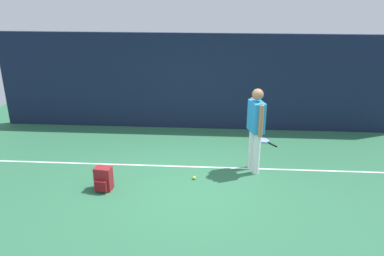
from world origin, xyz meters
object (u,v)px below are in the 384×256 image
tennis_player (256,125)px  tennis_racket (264,141)px  tennis_ball_near_player (194,178)px  backpack (103,179)px

tennis_player → tennis_racket: tennis_player is taller
tennis_racket → tennis_player: bearing=129.5°
tennis_player → tennis_ball_near_player: size_ratio=25.76×
tennis_racket → tennis_ball_near_player: bearing=105.6°
backpack → tennis_ball_near_player: (1.63, 0.50, -0.18)m
tennis_player → tennis_racket: (0.38, 1.51, -0.95)m
tennis_racket → tennis_ball_near_player: size_ratio=9.07×
tennis_racket → backpack: size_ratio=1.36×
backpack → tennis_racket: bearing=46.1°
tennis_racket → tennis_ball_near_player: (-1.54, -1.97, 0.02)m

